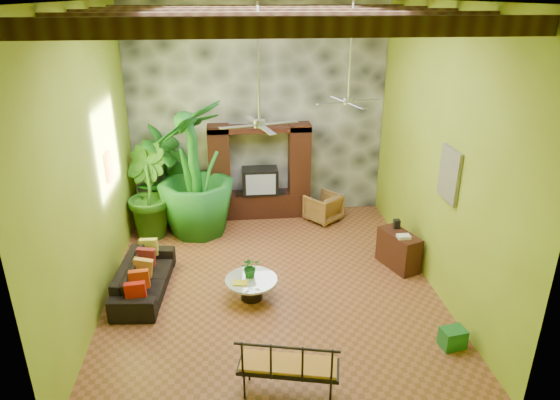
{
  "coord_description": "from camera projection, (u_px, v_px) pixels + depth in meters",
  "views": [
    {
      "loc": [
        -0.66,
        -8.14,
        5.12
      ],
      "look_at": [
        0.19,
        0.2,
        1.62
      ],
      "focal_mm": 32.0,
      "sensor_mm": 36.0,
      "label": 1
    }
  ],
  "objects": [
    {
      "name": "tall_plant_a",
      "position": [
        167.0,
        176.0,
        11.49
      ],
      "size": [
        1.35,
        1.52,
        2.39
      ],
      "primitive_type": "imported",
      "rotation": [
        0.0,
        0.0,
        1.07
      ],
      "color": "#175917",
      "rests_on": "ground"
    },
    {
      "name": "ground",
      "position": [
        271.0,
        283.0,
        9.51
      ],
      "size": [
        7.0,
        7.0,
        0.0
      ],
      "primitive_type": "plane",
      "color": "brown",
      "rests_on": "ground"
    },
    {
      "name": "right_wall",
      "position": [
        439.0,
        152.0,
        8.82
      ],
      "size": [
        0.02,
        7.0,
        5.0
      ],
      "primitive_type": "cube",
      "color": "olive",
      "rests_on": "ground"
    },
    {
      "name": "green_bin",
      "position": [
        453.0,
        338.0,
        7.74
      ],
      "size": [
        0.4,
        0.33,
        0.32
      ],
      "primitive_type": "cube",
      "rotation": [
        0.0,
        0.0,
        0.16
      ],
      "color": "#1C6C33",
      "rests_on": "ground"
    },
    {
      "name": "wall_art_mask",
      "position": [
        109.0,
        167.0,
        9.34
      ],
      "size": [
        0.06,
        0.32,
        0.55
      ],
      "primitive_type": "cube",
      "color": "gold",
      "rests_on": "left_wall"
    },
    {
      "name": "coffee_table",
      "position": [
        251.0,
        286.0,
        8.94
      ],
      "size": [
        0.93,
        0.93,
        0.4
      ],
      "rotation": [
        0.0,
        0.0,
        0.13
      ],
      "color": "black",
      "rests_on": "ground"
    },
    {
      "name": "iron_bench",
      "position": [
        289.0,
        365.0,
        6.62
      ],
      "size": [
        1.43,
        0.79,
        0.57
      ],
      "rotation": [
        0.0,
        0.0,
        -0.23
      ],
      "color": "black",
      "rests_on": "ground"
    },
    {
      "name": "wall_art_painting",
      "position": [
        449.0,
        175.0,
        8.35
      ],
      "size": [
        0.06,
        0.7,
        0.9
      ],
      "primitive_type": "cube",
      "color": "#296597",
      "rests_on": "right_wall"
    },
    {
      "name": "left_wall",
      "position": [
        90.0,
        163.0,
        8.26
      ],
      "size": [
        0.02,
        7.0,
        5.0
      ],
      "primitive_type": "cube",
      "color": "olive",
      "rests_on": "ground"
    },
    {
      "name": "ceiling_beams",
      "position": [
        269.0,
        16.0,
        7.66
      ],
      "size": [
        5.95,
        5.36,
        0.22
      ],
      "color": "#301F0F",
      "rests_on": "ceiling"
    },
    {
      "name": "centerpiece_plant",
      "position": [
        250.0,
        267.0,
        8.9
      ],
      "size": [
        0.39,
        0.36,
        0.38
      ],
      "primitive_type": "imported",
      "rotation": [
        0.0,
        0.0,
        0.2
      ],
      "color": "#1A6420",
      "rests_on": "coffee_table"
    },
    {
      "name": "wicker_armchair",
      "position": [
        323.0,
        207.0,
        12.0
      ],
      "size": [
        1.02,
        1.02,
        0.67
      ],
      "primitive_type": "imported",
      "rotation": [
        0.0,
        0.0,
        3.82
      ],
      "color": "brown",
      "rests_on": "ground"
    },
    {
      "name": "tall_plant_b",
      "position": [
        146.0,
        191.0,
        11.03
      ],
      "size": [
        1.38,
        1.46,
        2.09
      ],
      "primitive_type": "imported",
      "rotation": [
        0.0,
        0.0,
        2.1
      ],
      "color": "#2A6019",
      "rests_on": "ground"
    },
    {
      "name": "back_wall",
      "position": [
        258.0,
        112.0,
        11.76
      ],
      "size": [
        6.0,
        0.02,
        5.0
      ],
      "primitive_type": "cube",
      "color": "olive",
      "rests_on": "ground"
    },
    {
      "name": "yellow_tray",
      "position": [
        240.0,
        283.0,
        8.73
      ],
      "size": [
        0.27,
        0.21,
        0.03
      ],
      "primitive_type": "cube",
      "rotation": [
        0.0,
        0.0,
        -0.15
      ],
      "color": "yellow",
      "rests_on": "coffee_table"
    },
    {
      "name": "entertainment_center",
      "position": [
        260.0,
        179.0,
        12.01
      ],
      "size": [
        2.4,
        0.55,
        2.3
      ],
      "color": "#34140E",
      "rests_on": "ground"
    },
    {
      "name": "ceiling",
      "position": [
        269.0,
        1.0,
        7.58
      ],
      "size": [
        6.0,
        7.0,
        0.02
      ],
      "primitive_type": "cube",
      "color": "silver",
      "rests_on": "back_wall"
    },
    {
      "name": "stone_accent_wall",
      "position": [
        258.0,
        113.0,
        11.7
      ],
      "size": [
        5.98,
        0.1,
        4.98
      ],
      "primitive_type": "cube",
      "color": "#313338",
      "rests_on": "ground"
    },
    {
      "name": "ceiling_fan_front",
      "position": [
        259.0,
        111.0,
        7.81
      ],
      "size": [
        1.28,
        1.28,
        1.86
      ],
      "color": "#A2A2A6",
      "rests_on": "ceiling"
    },
    {
      "name": "tall_plant_c",
      "position": [
        195.0,
        169.0,
        10.95
      ],
      "size": [
        2.29,
        2.29,
        3.05
      ],
      "primitive_type": "imported",
      "rotation": [
        0.0,
        0.0,
        4.25
      ],
      "color": "#1C6A23",
      "rests_on": "ground"
    },
    {
      "name": "side_console",
      "position": [
        399.0,
        250.0,
        9.94
      ],
      "size": [
        0.72,
        1.01,
        0.74
      ],
      "primitive_type": "cube",
      "rotation": [
        0.0,
        0.0,
        0.37
      ],
      "color": "#3A1F12",
      "rests_on": "ground"
    },
    {
      "name": "ceiling_fan_back",
      "position": [
        349.0,
        90.0,
        9.45
      ],
      "size": [
        1.28,
        1.28,
        1.86
      ],
      "color": "#A2A2A6",
      "rests_on": "ceiling"
    },
    {
      "name": "sofa",
      "position": [
        144.0,
        277.0,
        9.13
      ],
      "size": [
        0.95,
        2.09,
        0.59
      ],
      "primitive_type": "imported",
      "rotation": [
        0.0,
        0.0,
        1.49
      ],
      "color": "black",
      "rests_on": "ground"
    }
  ]
}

